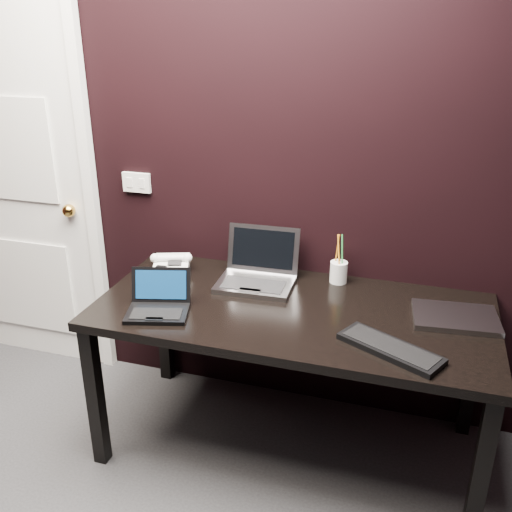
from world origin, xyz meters
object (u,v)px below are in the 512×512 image
(ext_keyboard, at_px, (390,348))
(closed_laptop, at_px, (455,317))
(netbook, at_px, (158,305))
(pen_cup, at_px, (339,271))
(door, at_px, (17,186))
(silver_laptop, at_px, (257,274))
(mobile_phone, at_px, (162,279))
(desk, at_px, (292,324))
(desk_phone, at_px, (172,264))

(ext_keyboard, relative_size, closed_laptop, 1.15)
(netbook, distance_m, pen_cup, 0.85)
(door, bearing_deg, closed_laptop, -6.93)
(netbook, bearing_deg, silver_laptop, 51.21)
(ext_keyboard, distance_m, mobile_phone, 1.10)
(door, bearing_deg, silver_laptop, -7.26)
(door, relative_size, pen_cup, 8.94)
(door, bearing_deg, pen_cup, -1.88)
(mobile_phone, bearing_deg, silver_laptop, 21.34)
(netbook, bearing_deg, desk, 20.71)
(desk, height_order, mobile_phone, mobile_phone)
(desk, bearing_deg, door, 167.18)
(door, xyz_separation_m, closed_laptop, (2.32, -0.28, -0.29))
(silver_laptop, xyz_separation_m, ext_keyboard, (0.65, -0.42, -0.03))
(door, relative_size, netbook, 7.01)
(netbook, distance_m, mobile_phone, 0.25)
(ext_keyboard, bearing_deg, desk, 152.02)
(door, relative_size, mobile_phone, 21.62)
(door, xyz_separation_m, desk, (1.65, -0.38, -0.38))
(netbook, height_order, silver_laptop, silver_laptop)
(netbook, relative_size, closed_laptop, 0.84)
(netbook, xyz_separation_m, mobile_phone, (-0.10, 0.23, 0.00))
(door, bearing_deg, mobile_phone, -18.70)
(door, relative_size, closed_laptop, 5.89)
(desk_phone, relative_size, mobile_phone, 2.15)
(closed_laptop, relative_size, pen_cup, 1.52)
(netbook, xyz_separation_m, pen_cup, (0.68, 0.52, 0.02))
(ext_keyboard, height_order, pen_cup, pen_cup)
(closed_laptop, distance_m, desk_phone, 1.34)
(closed_laptop, bearing_deg, mobile_phone, -177.24)
(door, height_order, ext_keyboard, door)
(netbook, bearing_deg, pen_cup, 37.35)
(desk, xyz_separation_m, desk_phone, (-0.66, 0.21, 0.11))
(desk, xyz_separation_m, closed_laptop, (0.67, 0.09, 0.09))
(door, xyz_separation_m, pen_cup, (1.79, -0.06, -0.25))
(closed_laptop, bearing_deg, desk_phone, 175.11)
(door, distance_m, closed_laptop, 2.35)
(desk_phone, xyz_separation_m, pen_cup, (0.81, 0.11, 0.02))
(door, height_order, desk_phone, door)
(desk, relative_size, netbook, 5.57)
(netbook, distance_m, desk_phone, 0.43)
(desk, bearing_deg, pen_cup, 65.45)
(door, distance_m, silver_laptop, 1.47)
(desk, height_order, silver_laptop, silver_laptop)
(desk, relative_size, desk_phone, 7.99)
(ext_keyboard, bearing_deg, door, 163.80)
(desk, xyz_separation_m, ext_keyboard, (0.43, -0.23, 0.09))
(desk, bearing_deg, desk_phone, 162.61)
(silver_laptop, distance_m, closed_laptop, 0.89)
(door, distance_m, ext_keyboard, 2.19)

